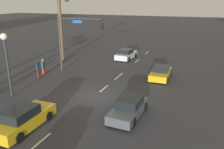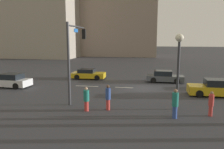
% 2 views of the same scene
% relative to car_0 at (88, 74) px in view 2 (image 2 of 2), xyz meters
% --- Properties ---
extents(ground_plane, '(220.00, 220.00, 0.00)m').
position_rel_car_0_xyz_m(ground_plane, '(-6.99, 4.30, -0.59)').
color(ground_plane, '#333338').
extents(lane_stripe_2, '(2.57, 0.14, 0.01)m').
position_rel_car_0_xyz_m(lane_stripe_2, '(-14.57, 4.30, -0.58)').
color(lane_stripe_2, silver).
rests_on(lane_stripe_2, ground_plane).
extents(lane_stripe_3, '(1.87, 0.14, 0.01)m').
position_rel_car_0_xyz_m(lane_stripe_3, '(-5.04, 4.30, -0.58)').
color(lane_stripe_3, silver).
rests_on(lane_stripe_3, ground_plane).
extents(lane_stripe_4, '(2.46, 0.14, 0.01)m').
position_rel_car_0_xyz_m(lane_stripe_4, '(-1.08, 4.30, -0.58)').
color(lane_stripe_4, silver).
rests_on(lane_stripe_4, ground_plane).
extents(lane_stripe_5, '(2.00, 0.14, 0.01)m').
position_rel_car_0_xyz_m(lane_stripe_5, '(6.11, 4.30, -0.58)').
color(lane_stripe_5, silver).
rests_on(lane_stripe_5, ground_plane).
extents(car_0, '(4.11, 1.98, 1.25)m').
position_rel_car_0_xyz_m(car_0, '(0.00, 0.00, 0.00)').
color(car_0, gold).
rests_on(car_0, ground_plane).
extents(car_2, '(4.35, 2.13, 1.43)m').
position_rel_car_0_xyz_m(car_2, '(6.69, 6.07, 0.07)').
color(car_2, silver).
rests_on(car_2, ground_plane).
extents(car_3, '(4.50, 1.96, 1.49)m').
position_rel_car_0_xyz_m(car_3, '(-13.41, 6.25, 0.10)').
color(car_3, gold).
rests_on(car_3, ground_plane).
extents(car_4, '(4.24, 1.97, 1.34)m').
position_rel_car_0_xyz_m(car_4, '(-9.29, 0.51, 0.03)').
color(car_4, '#474C51').
rests_on(car_4, ground_plane).
extents(traffic_signal, '(0.56, 5.43, 6.27)m').
position_rel_car_0_xyz_m(traffic_signal, '(-1.59, 9.35, 3.69)').
color(traffic_signal, '#38383D').
rests_on(traffic_signal, ground_plane).
extents(streetlamp, '(0.56, 0.56, 5.40)m').
position_rel_car_0_xyz_m(streetlamp, '(-9.68, 10.88, 3.26)').
color(streetlamp, '#2D2D33').
rests_on(streetlamp, ground_plane).
extents(pedestrian_0, '(0.47, 0.47, 1.67)m').
position_rel_car_0_xyz_m(pedestrian_0, '(-11.75, 12.00, 0.29)').
color(pedestrian_0, '#BF3833').
rests_on(pedestrian_0, ground_plane).
extents(pedestrian_1, '(0.42, 0.42, 1.84)m').
position_rel_car_0_xyz_m(pedestrian_1, '(-4.84, 11.90, 0.38)').
color(pedestrian_1, '#BF3833').
rests_on(pedestrian_1, ground_plane).
extents(pedestrian_2, '(0.56, 0.56, 1.93)m').
position_rel_car_0_xyz_m(pedestrian_2, '(-9.38, 12.86, 0.43)').
color(pedestrian_2, '#2D478C').
rests_on(pedestrian_2, ground_plane).
extents(pedestrian_3, '(0.46, 0.46, 1.72)m').
position_rel_car_0_xyz_m(pedestrian_3, '(-3.39, 12.40, 0.31)').
color(pedestrian_3, '#BF3833').
rests_on(pedestrian_3, ground_plane).
extents(building_0, '(21.67, 15.38, 20.29)m').
position_rel_car_0_xyz_m(building_0, '(21.88, -30.27, 9.56)').
color(building_0, '#9E9384').
rests_on(building_0, ground_plane).
extents(building_1, '(21.17, 10.78, 22.06)m').
position_rel_car_0_xyz_m(building_1, '(1.84, -37.15, 10.44)').
color(building_1, gray).
rests_on(building_1, ground_plane).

